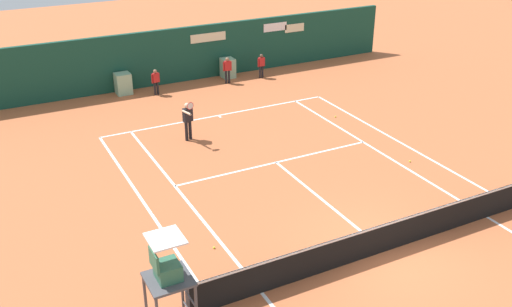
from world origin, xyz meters
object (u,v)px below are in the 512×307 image
player_on_baseline (188,118)px  umpire_chair (168,274)px  tennis_ball_near_service_line (410,161)px  ball_kid_centre_post (261,64)px  tennis_ball_mid_court (335,117)px  tennis_ball_by_sideline (214,248)px  ball_kid_right_post (156,80)px  ball_kid_left_post (227,68)px

player_on_baseline → umpire_chair: bearing=51.9°
umpire_chair → tennis_ball_near_service_line: size_ratio=39.22×
umpire_chair → player_on_baseline: 11.09m
ball_kid_centre_post → tennis_ball_mid_court: size_ratio=18.87×
umpire_chair → tennis_ball_mid_court: size_ratio=39.22×
umpire_chair → tennis_ball_mid_court: (11.05, 9.47, -1.68)m
tennis_ball_by_sideline → tennis_ball_near_service_line: same height
ball_kid_right_post → player_on_baseline: bearing=78.0°
player_on_baseline → tennis_ball_by_sideline: (-2.15, -7.45, -0.91)m
ball_kid_left_post → tennis_ball_near_service_line: size_ratio=20.11×
ball_kid_centre_post → tennis_ball_by_sideline: ball_kid_centre_post is taller
player_on_baseline → ball_kid_left_post: (4.39, 5.77, -0.16)m
umpire_chair → ball_kid_left_post: bearing=151.1°
tennis_ball_by_sideline → tennis_ball_near_service_line: bearing=11.5°
tennis_ball_by_sideline → tennis_ball_near_service_line: size_ratio=1.00×
player_on_baseline → tennis_ball_mid_court: 6.75m
ball_kid_centre_post → tennis_ball_mid_court: (0.31, -6.46, -0.71)m
ball_kid_right_post → ball_kid_centre_post: ball_kid_centre_post is taller
umpire_chair → ball_kid_right_post: 16.71m
umpire_chair → ball_kid_left_post: umpire_chair is taller
umpire_chair → tennis_ball_by_sideline: bearing=140.3°
ball_kid_centre_post → tennis_ball_mid_court: bearing=90.9°
ball_kid_centre_post → tennis_ball_by_sideline: 15.73m
umpire_chair → tennis_ball_mid_court: bearing=130.6°
umpire_chair → tennis_ball_by_sideline: size_ratio=39.22×
player_on_baseline → tennis_ball_near_service_line: size_ratio=26.88×
ball_kid_right_post → tennis_ball_near_service_line: size_ratio=18.82×
ball_kid_left_post → tennis_ball_by_sideline: (-6.54, -13.22, -0.75)m
ball_kid_right_post → tennis_ball_mid_court: (6.08, -6.46, -0.70)m
tennis_ball_mid_court → tennis_ball_by_sideline: (-8.81, -6.76, 0.00)m
ball_kid_right_post → ball_kid_left_post: ball_kid_left_post is taller
ball_kid_centre_post → ball_kid_left_post: 1.96m
tennis_ball_mid_court → tennis_ball_near_service_line: (-0.06, -4.98, 0.00)m
umpire_chair → ball_kid_centre_post: bearing=146.0°
umpire_chair → ball_kid_left_post: 18.21m
player_on_baseline → tennis_ball_by_sideline: player_on_baseline is taller
ball_kid_centre_post → tennis_ball_by_sideline: (-8.50, -13.22, -0.71)m
ball_kid_right_post → tennis_ball_by_sideline: ball_kid_right_post is taller
tennis_ball_mid_court → tennis_ball_by_sideline: size_ratio=1.00×
player_on_baseline → tennis_ball_mid_court: (6.65, -0.69, -0.91)m
ball_kid_centre_post → tennis_ball_near_service_line: 11.47m
ball_kid_right_post → tennis_ball_mid_court: bearing=127.0°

